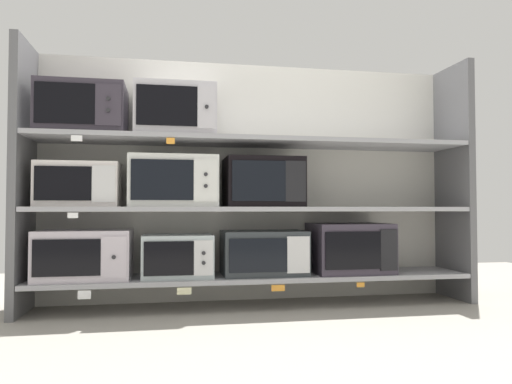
# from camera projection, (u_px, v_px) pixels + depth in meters

# --- Properties ---
(ground) EXTENTS (6.88, 6.00, 0.02)m
(ground) POSITION_uv_depth(u_px,v_px,m) (295.00, 351.00, 2.22)
(ground) COLOR gray
(back_panel) EXTENTS (3.08, 0.04, 1.69)m
(back_panel) POSITION_uv_depth(u_px,v_px,m) (250.00, 181.00, 3.47)
(back_panel) COLOR beige
(back_panel) RESTS_ON ground
(upright_left) EXTENTS (0.05, 0.44, 1.69)m
(upright_left) POSITION_uv_depth(u_px,v_px,m) (23.00, 177.00, 2.97)
(upright_left) COLOR #5B5B5E
(upright_left) RESTS_ON ground
(upright_right) EXTENTS (0.05, 0.44, 1.69)m
(upright_right) POSITION_uv_depth(u_px,v_px,m) (454.00, 182.00, 3.49)
(upright_right) COLOR #5B5B5E
(upright_right) RESTS_ON ground
(shelf_0) EXTENTS (2.88, 0.44, 0.03)m
(shelf_0) POSITION_uv_depth(u_px,v_px,m) (256.00, 277.00, 3.21)
(shelf_0) COLOR #99999E
(shelf_0) RESTS_ON ground
(microwave_0) EXTENTS (0.57, 0.40, 0.31)m
(microwave_0) POSITION_uv_depth(u_px,v_px,m) (85.00, 255.00, 3.01)
(microwave_0) COLOR #BDB2BD
(microwave_0) RESTS_ON shelf_0
(microwave_1) EXTENTS (0.45, 0.35, 0.27)m
(microwave_1) POSITION_uv_depth(u_px,v_px,m) (178.00, 256.00, 3.11)
(microwave_1) COLOR #B0BEC0
(microwave_1) RESTS_ON shelf_0
(microwave_2) EXTENTS (0.56, 0.37, 0.29)m
(microwave_2) POSITION_uv_depth(u_px,v_px,m) (264.00, 253.00, 3.22)
(microwave_2) COLOR #2E3337
(microwave_2) RESTS_ON shelf_0
(microwave_3) EXTENTS (0.53, 0.41, 0.34)m
(microwave_3) POSITION_uv_depth(u_px,v_px,m) (350.00, 248.00, 3.33)
(microwave_3) COLOR #342E3A
(microwave_3) RESTS_ON shelf_0
(price_tag_0) EXTENTS (0.07, 0.00, 0.05)m
(price_tag_0) POSITION_uv_depth(u_px,v_px,m) (84.00, 295.00, 2.79)
(price_tag_0) COLOR white
(price_tag_1) EXTENTS (0.09, 0.00, 0.04)m
(price_tag_1) POSITION_uv_depth(u_px,v_px,m) (184.00, 291.00, 2.90)
(price_tag_1) COLOR beige
(price_tag_2) EXTENTS (0.09, 0.00, 0.04)m
(price_tag_2) POSITION_uv_depth(u_px,v_px,m) (278.00, 288.00, 3.00)
(price_tag_2) COLOR orange
(price_tag_3) EXTENTS (0.05, 0.00, 0.03)m
(price_tag_3) POSITION_uv_depth(u_px,v_px,m) (361.00, 285.00, 3.10)
(price_tag_3) COLOR orange
(shelf_1) EXTENTS (2.88, 0.44, 0.03)m
(shelf_1) POSITION_uv_depth(u_px,v_px,m) (256.00, 209.00, 3.22)
(shelf_1) COLOR #99999E
(microwave_4) EXTENTS (0.49, 0.33, 0.28)m
(microwave_4) POSITION_uv_depth(u_px,v_px,m) (79.00, 185.00, 3.02)
(microwave_4) COLOR silver
(microwave_4) RESTS_ON shelf_1
(microwave_5) EXTENTS (0.56, 0.38, 0.33)m
(microwave_5) POSITION_uv_depth(u_px,v_px,m) (174.00, 181.00, 3.13)
(microwave_5) COLOR silver
(microwave_5) RESTS_ON shelf_1
(microwave_6) EXTENTS (0.51, 0.39, 0.33)m
(microwave_6) POSITION_uv_depth(u_px,v_px,m) (263.00, 182.00, 3.23)
(microwave_6) COLOR black
(microwave_6) RESTS_ON shelf_1
(price_tag_4) EXTENTS (0.06, 0.00, 0.03)m
(price_tag_4) POSITION_uv_depth(u_px,v_px,m) (73.00, 215.00, 2.80)
(price_tag_4) COLOR white
(shelf_2) EXTENTS (2.88, 0.44, 0.03)m
(shelf_2) POSITION_uv_depth(u_px,v_px,m) (256.00, 142.00, 3.24)
(shelf_2) COLOR #99999E
(microwave_7) EXTENTS (0.53, 0.41, 0.32)m
(microwave_7) POSITION_uv_depth(u_px,v_px,m) (83.00, 110.00, 3.04)
(microwave_7) COLOR #342E38
(microwave_7) RESTS_ON shelf_2
(microwave_8) EXTENTS (0.51, 0.41, 0.33)m
(microwave_8) POSITION_uv_depth(u_px,v_px,m) (175.00, 112.00, 3.14)
(microwave_8) COLOR #BDB9C0
(microwave_8) RESTS_ON shelf_2
(price_tag_5) EXTENTS (0.06, 0.00, 0.04)m
(price_tag_5) POSITION_uv_depth(u_px,v_px,m) (77.00, 138.00, 2.82)
(price_tag_5) COLOR white
(price_tag_6) EXTENTS (0.05, 0.00, 0.04)m
(price_tag_6) POSITION_uv_depth(u_px,v_px,m) (171.00, 141.00, 2.91)
(price_tag_6) COLOR orange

